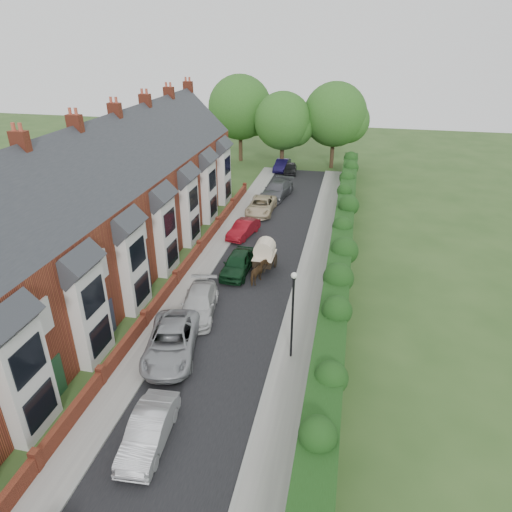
{
  "coord_description": "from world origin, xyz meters",
  "views": [
    {
      "loc": [
        5.68,
        -15.28,
        15.68
      ],
      "look_at": [
        -0.04,
        11.17,
        2.2
      ],
      "focal_mm": 32.0,
      "sensor_mm": 36.0,
      "label": 1
    }
  ],
  "objects_px": {
    "car_beige": "(261,206)",
    "lamppost": "(293,305)",
    "car_grey": "(277,190)",
    "car_silver_b": "(171,342)",
    "car_green": "(238,263)",
    "horse": "(259,273)",
    "car_red": "(243,229)",
    "car_silver_a": "(149,430)",
    "car_black": "(290,168)",
    "horse_cart": "(265,253)",
    "car_white": "(199,303)"
  },
  "relations": [
    {
      "from": "car_silver_a",
      "to": "horse",
      "type": "xyz_separation_m",
      "value": [
        1.7,
        14.29,
        0.06
      ]
    },
    {
      "from": "car_red",
      "to": "horse",
      "type": "bearing_deg",
      "value": -55.96
    },
    {
      "from": "car_white",
      "to": "car_red",
      "type": "xyz_separation_m",
      "value": [
        -0.11,
        11.96,
        -0.05
      ]
    },
    {
      "from": "lamppost",
      "to": "car_white",
      "type": "bearing_deg",
      "value": 153.81
    },
    {
      "from": "car_beige",
      "to": "horse",
      "type": "bearing_deg",
      "value": -79.26
    },
    {
      "from": "lamppost",
      "to": "car_red",
      "type": "relative_size",
      "value": 1.28
    },
    {
      "from": "car_black",
      "to": "horse_cart",
      "type": "height_order",
      "value": "horse_cart"
    },
    {
      "from": "car_red",
      "to": "car_grey",
      "type": "distance_m",
      "value": 10.5
    },
    {
      "from": "car_grey",
      "to": "car_silver_b",
      "type": "bearing_deg",
      "value": -82.45
    },
    {
      "from": "horse",
      "to": "car_silver_a",
      "type": "bearing_deg",
      "value": 95.82
    },
    {
      "from": "car_white",
      "to": "horse",
      "type": "xyz_separation_m",
      "value": [
        2.8,
        4.5,
        0.04
      ]
    },
    {
      "from": "car_silver_a",
      "to": "car_silver_b",
      "type": "xyz_separation_m",
      "value": [
        -1.29,
        5.79,
        0.07
      ]
    },
    {
      "from": "car_red",
      "to": "horse_cart",
      "type": "distance_m",
      "value": 6.28
    },
    {
      "from": "car_green",
      "to": "car_grey",
      "type": "height_order",
      "value": "car_grey"
    },
    {
      "from": "car_beige",
      "to": "lamppost",
      "type": "bearing_deg",
      "value": -74.43
    },
    {
      "from": "lamppost",
      "to": "horse_cart",
      "type": "height_order",
      "value": "lamppost"
    },
    {
      "from": "car_white",
      "to": "car_grey",
      "type": "height_order",
      "value": "car_grey"
    },
    {
      "from": "lamppost",
      "to": "car_beige",
      "type": "bearing_deg",
      "value": 105.83
    },
    {
      "from": "car_green",
      "to": "horse_cart",
      "type": "height_order",
      "value": "horse_cart"
    },
    {
      "from": "lamppost",
      "to": "horse_cart",
      "type": "xyz_separation_m",
      "value": [
        -3.3,
        9.44,
        -1.93
      ]
    },
    {
      "from": "car_grey",
      "to": "horse_cart",
      "type": "xyz_separation_m",
      "value": [
        1.85,
        -15.96,
        0.57
      ]
    },
    {
      "from": "car_silver_b",
      "to": "car_beige",
      "type": "height_order",
      "value": "car_silver_b"
    },
    {
      "from": "lamppost",
      "to": "horse",
      "type": "distance_m",
      "value": 8.58
    },
    {
      "from": "car_red",
      "to": "car_beige",
      "type": "distance_m",
      "value": 5.71
    },
    {
      "from": "lamppost",
      "to": "car_black",
      "type": "bearing_deg",
      "value": 98.44
    },
    {
      "from": "lamppost",
      "to": "car_beige",
      "type": "relative_size",
      "value": 1.01
    },
    {
      "from": "car_white",
      "to": "car_black",
      "type": "bearing_deg",
      "value": 78.61
    },
    {
      "from": "car_silver_b",
      "to": "car_black",
      "type": "xyz_separation_m",
      "value": [
        1.21,
        35.28,
        -0.14
      ]
    },
    {
      "from": "car_silver_b",
      "to": "horse",
      "type": "relative_size",
      "value": 3.1
    },
    {
      "from": "car_green",
      "to": "car_red",
      "type": "bearing_deg",
      "value": 101.59
    },
    {
      "from": "car_silver_b",
      "to": "car_green",
      "type": "distance_m",
      "value": 9.67
    },
    {
      "from": "car_silver_a",
      "to": "car_silver_b",
      "type": "height_order",
      "value": "car_silver_b"
    },
    {
      "from": "car_green",
      "to": "car_white",
      "type": "bearing_deg",
      "value": -98.74
    },
    {
      "from": "horse",
      "to": "car_green",
      "type": "bearing_deg",
      "value": -19.0
    },
    {
      "from": "car_silver_b",
      "to": "car_white",
      "type": "xyz_separation_m",
      "value": [
        0.19,
        3.99,
        -0.06
      ]
    },
    {
      "from": "horse",
      "to": "horse_cart",
      "type": "height_order",
      "value": "horse_cart"
    },
    {
      "from": "lamppost",
      "to": "car_black",
      "type": "relative_size",
      "value": 1.38
    },
    {
      "from": "car_grey",
      "to": "car_green",
      "type": "bearing_deg",
      "value": -79.74
    },
    {
      "from": "car_grey",
      "to": "car_black",
      "type": "distance_m",
      "value": 8.89
    },
    {
      "from": "car_red",
      "to": "horse_cart",
      "type": "bearing_deg",
      "value": -49.48
    },
    {
      "from": "car_silver_b",
      "to": "car_red",
      "type": "distance_m",
      "value": 15.95
    },
    {
      "from": "car_beige",
      "to": "car_grey",
      "type": "height_order",
      "value": "car_grey"
    },
    {
      "from": "car_green",
      "to": "car_beige",
      "type": "relative_size",
      "value": 0.88
    },
    {
      "from": "car_silver_b",
      "to": "car_silver_a",
      "type": "bearing_deg",
      "value": -89.45
    },
    {
      "from": "car_silver_a",
      "to": "horse",
      "type": "bearing_deg",
      "value": 79.18
    },
    {
      "from": "car_silver_a",
      "to": "horse_cart",
      "type": "relative_size",
      "value": 1.28
    },
    {
      "from": "car_silver_a",
      "to": "car_black",
      "type": "relative_size",
      "value": 1.14
    },
    {
      "from": "lamppost",
      "to": "horse_cart",
      "type": "relative_size",
      "value": 1.55
    },
    {
      "from": "car_silver_a",
      "to": "horse",
      "type": "relative_size",
      "value": 2.38
    },
    {
      "from": "car_green",
      "to": "horse",
      "type": "xyz_separation_m",
      "value": [
        1.78,
        -1.1,
        -0.01
      ]
    }
  ]
}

